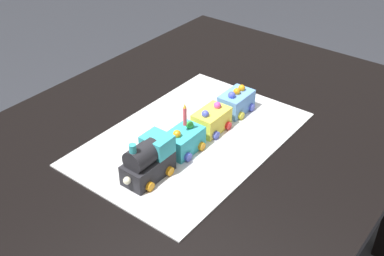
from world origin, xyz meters
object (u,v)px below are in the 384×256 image
object	(u,v)px
cake_car_tanker_lemon	(211,120)
birthday_candle	(185,115)
cake_car_gondola_turquoise	(184,141)
dining_table	(196,163)
cake_car_flatbed_sky_blue	(236,102)
cake_locomotive	(148,160)

from	to	relation	value
cake_car_tanker_lemon	birthday_candle	xyz separation A→B (m)	(-0.11, 0.00, 0.07)
cake_car_gondola_turquoise	birthday_candle	size ratio (longest dim) A/B	1.65
dining_table	birthday_candle	bearing A→B (deg)	-161.56
dining_table	cake_car_gondola_turquoise	xyz separation A→B (m)	(-0.09, -0.03, 0.14)
dining_table	cake_car_flatbed_sky_blue	xyz separation A→B (m)	(0.15, -0.03, 0.14)
dining_table	cake_locomotive	world-z (taller)	cake_locomotive
cake_car_tanker_lemon	cake_car_gondola_turquoise	bearing A→B (deg)	180.00
cake_car_flatbed_sky_blue	cake_car_tanker_lemon	bearing A→B (deg)	180.00
cake_car_gondola_turquoise	cake_car_flatbed_sky_blue	distance (m)	0.24
cake_car_tanker_lemon	cake_car_flatbed_sky_blue	distance (m)	0.12
birthday_candle	cake_car_gondola_turquoise	bearing A→B (deg)	-180.00
cake_locomotive	birthday_candle	world-z (taller)	birthday_candle
dining_table	cake_car_tanker_lemon	distance (m)	0.15
cake_locomotive	cake_car_flatbed_sky_blue	xyz separation A→B (m)	(0.36, -0.00, -0.02)
dining_table	cake_locomotive	distance (m)	0.27
cake_car_tanker_lemon	birthday_candle	bearing A→B (deg)	180.00
cake_locomotive	cake_car_gondola_turquoise	distance (m)	0.13
cake_locomotive	cake_car_tanker_lemon	xyz separation A→B (m)	(0.25, -0.00, -0.02)
cake_locomotive	cake_car_flatbed_sky_blue	world-z (taller)	cake_locomotive
cake_car_gondola_turquoise	cake_car_flatbed_sky_blue	bearing A→B (deg)	0.00
dining_table	cake_car_flatbed_sky_blue	distance (m)	0.20
cake_car_tanker_lemon	dining_table	bearing A→B (deg)	135.63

